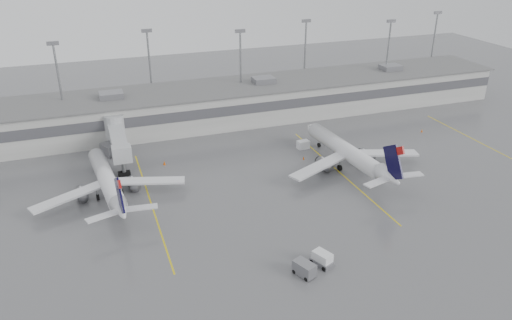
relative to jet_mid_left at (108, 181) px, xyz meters
name	(u,v)px	position (x,y,z in m)	size (l,w,h in m)	color
ground	(308,265)	(23.76, -28.71, -2.88)	(260.00, 260.00, 0.00)	#555557
terminal	(203,106)	(23.75, 29.27, 1.29)	(152.00, 17.00, 9.45)	#A3A39E
light_masts	(195,66)	(23.76, 35.04, 9.15)	(142.40, 8.00, 20.60)	gray
jet_bridge_right	(117,137)	(3.26, 17.01, 0.99)	(4.00, 17.20, 7.00)	#A0A3A5
stand_markings	(251,186)	(23.76, -4.71, -2.87)	(105.25, 40.00, 0.01)	yellow
jet_mid_left	(108,181)	(0.00, 0.00, 0.00)	(25.43, 28.63, 9.27)	silver
jet_mid_right	(349,152)	(43.72, -3.54, 0.24)	(27.62, 31.05, 10.04)	silver
baggage_tug	(322,260)	(25.51, -29.25, -2.13)	(2.87, 3.47, 1.93)	white
baggage_cart	(304,269)	(22.31, -30.45, -1.89)	(2.72, 3.39, 1.91)	slate
gse_uld_b	(125,156)	(4.15, 14.22, -2.13)	(2.12, 1.41, 1.50)	white
gse_uld_c	(303,145)	(39.48, 7.58, -2.04)	(2.37, 1.58, 1.68)	white
gse_loader	(109,149)	(1.49, 17.77, -1.76)	(2.24, 3.58, 2.24)	slate
cone_b	(164,163)	(11.01, 9.30, -2.49)	(0.49, 0.49, 0.78)	#DE5504
cone_c	(304,158)	(37.32, 2.55, -2.57)	(0.39, 0.39, 0.63)	#DE5504
cone_d	(422,131)	(68.32, 6.95, -2.56)	(0.40, 0.40, 0.64)	#DE5504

